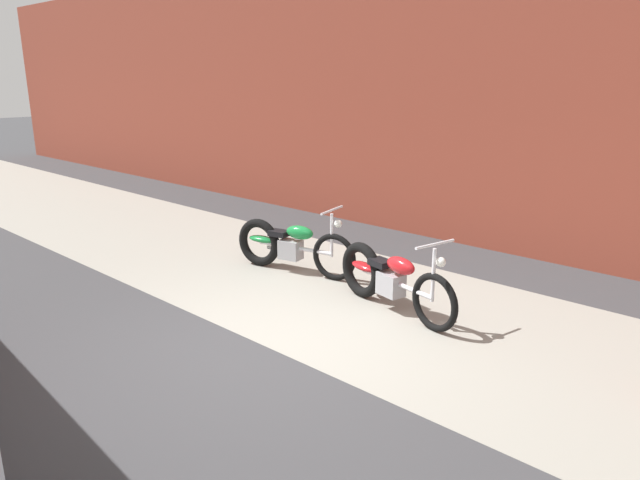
{
  "coord_description": "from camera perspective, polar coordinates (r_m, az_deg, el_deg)",
  "views": [
    {
      "loc": [
        4.24,
        -3.76,
        2.78
      ],
      "look_at": [
        -0.61,
        1.53,
        0.75
      ],
      "focal_mm": 32.52,
      "sensor_mm": 36.0,
      "label": 1
    }
  ],
  "objects": [
    {
      "name": "motorcycle_red",
      "position": [
        7.17,
        6.6,
        -3.71
      ],
      "size": [
        1.98,
        0.72,
        1.03
      ],
      "rotation": [
        0.0,
        0.0,
        -0.22
      ],
      "color": "black",
      "rests_on": "ground"
    },
    {
      "name": "ground_plane",
      "position": [
        6.31,
        -5.37,
        -10.41
      ],
      "size": [
        80.0,
        80.0,
        0.0
      ],
      "primitive_type": "plane",
      "color": "#38383A"
    },
    {
      "name": "motorcycle_green",
      "position": [
        8.51,
        -3.34,
        -0.48
      ],
      "size": [
        1.98,
        0.69,
        1.03
      ],
      "rotation": [
        0.0,
        0.0,
        0.21
      ],
      "color": "black",
      "rests_on": "ground"
    },
    {
      "name": "brick_building_wall",
      "position": [
        9.91,
        17.74,
        13.7
      ],
      "size": [
        36.0,
        0.5,
        5.09
      ],
      "primitive_type": "cube",
      "color": "brown",
      "rests_on": "ground"
    },
    {
      "name": "sidewalk_slab",
      "position": [
        7.48,
        4.64,
        -6.04
      ],
      "size": [
        36.0,
        3.5,
        0.01
      ],
      "primitive_type": "cube",
      "color": "gray",
      "rests_on": "ground"
    }
  ]
}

